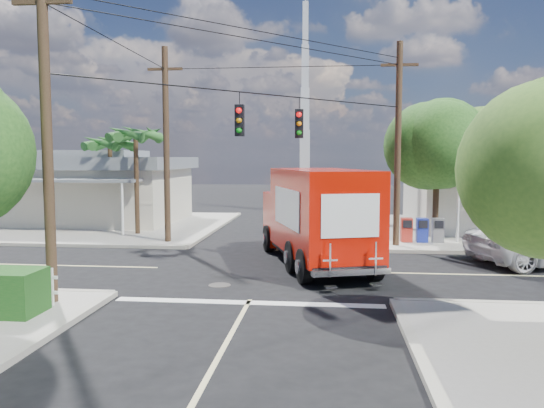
# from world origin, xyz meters

# --- Properties ---
(ground) EXTENTS (120.00, 120.00, 0.00)m
(ground) POSITION_xyz_m (0.00, 0.00, 0.00)
(ground) COLOR black
(ground) RESTS_ON ground
(sidewalk_ne) EXTENTS (14.12, 14.12, 0.14)m
(sidewalk_ne) POSITION_xyz_m (10.88, 10.88, 0.07)
(sidewalk_ne) COLOR #9C978D
(sidewalk_ne) RESTS_ON ground
(sidewalk_nw) EXTENTS (14.12, 14.12, 0.14)m
(sidewalk_nw) POSITION_xyz_m (-10.88, 10.88, 0.07)
(sidewalk_nw) COLOR #9C978D
(sidewalk_nw) RESTS_ON ground
(road_markings) EXTENTS (32.00, 32.00, 0.01)m
(road_markings) POSITION_xyz_m (0.00, -1.47, 0.01)
(road_markings) COLOR beige
(road_markings) RESTS_ON ground
(building_ne) EXTENTS (11.80, 10.20, 4.50)m
(building_ne) POSITION_xyz_m (12.50, 11.97, 2.32)
(building_ne) COLOR silver
(building_ne) RESTS_ON sidewalk_ne
(building_nw) EXTENTS (10.80, 10.20, 4.30)m
(building_nw) POSITION_xyz_m (-12.00, 12.46, 2.22)
(building_nw) COLOR beige
(building_nw) RESTS_ON sidewalk_nw
(radio_tower) EXTENTS (0.80, 0.80, 17.00)m
(radio_tower) POSITION_xyz_m (0.50, 20.00, 5.64)
(radio_tower) COLOR silver
(radio_tower) RESTS_ON ground
(tree_ne_front) EXTENTS (4.21, 4.14, 6.66)m
(tree_ne_front) POSITION_xyz_m (7.21, 6.76, 4.77)
(tree_ne_front) COLOR #422D1C
(tree_ne_front) RESTS_ON sidewalk_ne
(tree_ne_back) EXTENTS (3.77, 3.66, 5.82)m
(tree_ne_back) POSITION_xyz_m (9.81, 8.96, 4.19)
(tree_ne_back) COLOR #422D1C
(tree_ne_back) RESTS_ON sidewalk_ne
(palm_nw_front) EXTENTS (3.01, 3.08, 5.59)m
(palm_nw_front) POSITION_xyz_m (-7.50, 7.50, 5.04)
(palm_nw_front) COLOR #422D1C
(palm_nw_front) RESTS_ON sidewalk_nw
(palm_nw_back) EXTENTS (3.01, 3.08, 5.19)m
(palm_nw_back) POSITION_xyz_m (-9.50, 9.00, 4.67)
(palm_nw_back) COLOR #422D1C
(palm_nw_back) RESTS_ON sidewalk_nw
(utility_poles) EXTENTS (12.00, 10.68, 9.00)m
(utility_poles) POSITION_xyz_m (-1.58, 1.60, 4.67)
(utility_poles) COLOR #473321
(utility_poles) RESTS_ON ground
(vending_boxes) EXTENTS (1.90, 0.50, 1.10)m
(vending_boxes) POSITION_xyz_m (6.50, 6.20, 0.69)
(vending_boxes) COLOR red
(vending_boxes) RESTS_ON sidewalk_ne
(delivery_truck) EXTENTS (4.79, 8.64, 3.59)m
(delivery_truck) POSITION_xyz_m (1.73, 1.11, 1.82)
(delivery_truck) COLOR black
(delivery_truck) RESTS_ON ground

